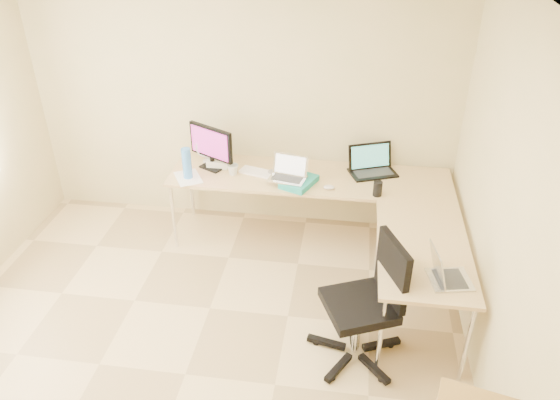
# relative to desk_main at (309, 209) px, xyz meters

# --- Properties ---
(floor) EXTENTS (4.50, 4.50, 0.00)m
(floor) POSITION_rel_desk_main_xyz_m (-0.72, -1.85, -0.36)
(floor) COLOR tan
(floor) RESTS_ON ground
(ceiling) EXTENTS (4.50, 4.50, 0.00)m
(ceiling) POSITION_rel_desk_main_xyz_m (-0.72, -1.85, 2.24)
(ceiling) COLOR white
(ceiling) RESTS_ON ground
(wall_back) EXTENTS (4.50, 0.00, 4.50)m
(wall_back) POSITION_rel_desk_main_xyz_m (-0.72, 0.40, 0.93)
(wall_back) COLOR beige
(wall_back) RESTS_ON ground
(wall_right) EXTENTS (0.00, 4.50, 4.50)m
(wall_right) POSITION_rel_desk_main_xyz_m (1.38, -1.85, 0.93)
(wall_right) COLOR beige
(wall_right) RESTS_ON ground
(desk_main) EXTENTS (2.65, 0.70, 0.73)m
(desk_main) POSITION_rel_desk_main_xyz_m (0.00, 0.00, 0.00)
(desk_main) COLOR tan
(desk_main) RESTS_ON ground
(desk_return) EXTENTS (0.70, 1.30, 0.73)m
(desk_return) POSITION_rel_desk_main_xyz_m (0.98, -1.00, 0.00)
(desk_return) COLOR tan
(desk_return) RESTS_ON ground
(monitor) EXTENTS (0.52, 0.38, 0.43)m
(monitor) POSITION_rel_desk_main_xyz_m (-0.95, 0.04, 0.58)
(monitor) COLOR black
(monitor) RESTS_ON desk_main
(book_stack) EXTENTS (0.36, 0.41, 0.06)m
(book_stack) POSITION_rel_desk_main_xyz_m (-0.08, -0.17, 0.39)
(book_stack) COLOR #18837C
(book_stack) RESTS_ON desk_main
(laptop_center) EXTENTS (0.37, 0.31, 0.21)m
(laptop_center) POSITION_rel_desk_main_xyz_m (-0.19, -0.19, 0.53)
(laptop_center) COLOR silver
(laptop_center) RESTS_ON desk_main
(laptop_black) EXTENTS (0.51, 0.45, 0.27)m
(laptop_black) POSITION_rel_desk_main_xyz_m (0.59, 0.14, 0.50)
(laptop_black) COLOR black
(laptop_black) RESTS_ON desk_main
(keyboard) EXTENTS (0.51, 0.27, 0.02)m
(keyboard) POSITION_rel_desk_main_xyz_m (-0.42, -0.03, 0.38)
(keyboard) COLOR white
(keyboard) RESTS_ON desk_main
(mouse) EXTENTS (0.11, 0.09, 0.04)m
(mouse) POSITION_rel_desk_main_xyz_m (0.20, -0.22, 0.38)
(mouse) COLOR beige
(mouse) RESTS_ON desk_main
(mug) EXTENTS (0.13, 0.13, 0.10)m
(mug) POSITION_rel_desk_main_xyz_m (-0.72, -0.07, 0.42)
(mug) COLOR silver
(mug) RESTS_ON desk_main
(cd_stack) EXTENTS (0.13, 0.13, 0.03)m
(cd_stack) POSITION_rel_desk_main_xyz_m (-0.34, -0.00, 0.38)
(cd_stack) COLOR #B5B5D9
(cd_stack) RESTS_ON desk_main
(water_bottle) EXTENTS (0.10, 0.10, 0.30)m
(water_bottle) POSITION_rel_desk_main_xyz_m (-1.13, -0.19, 0.52)
(water_bottle) COLOR #3F83DB
(water_bottle) RESTS_ON desk_main
(papers) EXTENTS (0.34, 0.37, 0.01)m
(papers) POSITION_rel_desk_main_xyz_m (-1.13, -0.19, 0.37)
(papers) COLOR white
(papers) RESTS_ON desk_main
(white_box) EXTENTS (0.21, 0.15, 0.07)m
(white_box) POSITION_rel_desk_main_xyz_m (-0.90, 0.07, 0.40)
(white_box) COLOR silver
(white_box) RESTS_ON desk_main
(desk_fan) EXTENTS (0.19, 0.19, 0.24)m
(desk_fan) POSITION_rel_desk_main_xyz_m (-1.03, 0.15, 0.49)
(desk_fan) COLOR beige
(desk_fan) RESTS_ON desk_main
(black_cup) EXTENTS (0.09, 0.09, 0.14)m
(black_cup) POSITION_rel_desk_main_xyz_m (0.63, -0.27, 0.43)
(black_cup) COLOR black
(black_cup) RESTS_ON desk_main
(laptop_return) EXTENTS (0.38, 0.32, 0.22)m
(laptop_return) POSITION_rel_desk_main_xyz_m (1.12, -1.39, 0.48)
(laptop_return) COLOR #BBBCBF
(laptop_return) RESTS_ON desk_return
(office_chair) EXTENTS (0.81, 0.81, 1.02)m
(office_chair) POSITION_rel_desk_main_xyz_m (0.51, -1.47, 0.13)
(office_chair) COLOR black
(office_chair) RESTS_ON ground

